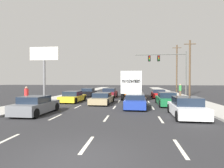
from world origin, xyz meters
The scene contains 20 objects.
ground_plane centered at (0.00, 25.00, 0.00)m, with size 140.00×140.00×0.00m, color #2B2B2D.
sidewalk_right centered at (8.39, 20.00, 0.07)m, with size 2.87×80.00×0.14m, color #B2AFA8.
sidewalk_left centered at (-8.39, 20.00, 0.07)m, with size 2.87×80.00×0.14m, color #B2AFA8.
lane_markings centered at (0.00, 21.46, 0.00)m, with size 6.94×52.00×0.01m.
car_black centered at (-5.25, 22.88, 0.58)m, with size 1.93×4.32×1.25m.
car_yellow centered at (-5.13, 15.20, 0.56)m, with size 2.08×4.36×1.22m.
car_gray centered at (-5.30, 7.43, 0.60)m, with size 1.94×4.23×1.31m.
car_maroon centered at (-1.74, 21.38, 0.62)m, with size 1.98×4.67×1.34m.
car_tan centered at (-1.55, 13.93, 0.54)m, with size 2.08×4.71×1.16m.
box_truck centered at (1.48, 19.56, 2.00)m, with size 2.60×8.41×3.49m.
car_blue centered at (1.86, 11.09, 0.57)m, with size 1.95×4.21×1.23m.
car_red centered at (5.19, 21.73, 0.53)m, with size 2.03×4.30×1.16m.
car_green centered at (4.92, 13.56, 0.58)m, with size 1.85×4.64×1.27m.
car_white centered at (5.23, 7.56, 0.61)m, with size 2.06×4.25×1.33m.
traffic_signal_mast centered at (6.90, 27.21, 5.48)m, with size 8.53×0.69×7.23m.
utility_pole_mid centered at (10.55, 25.87, 4.54)m, with size 1.80×0.28×8.81m.
utility_pole_far centered at (10.69, 35.82, 5.10)m, with size 1.80×0.28×9.92m.
roadside_billboard centered at (-11.76, 21.78, 5.42)m, with size 4.49×0.36×7.48m.
pedestrian_near_corner centered at (-8.71, 11.90, 0.98)m, with size 0.38×0.38×1.70m.
pedestrian_mid_block centered at (8.24, 22.21, 1.05)m, with size 0.38×0.38×1.82m.
Camera 1 is at (1.76, -5.48, 2.42)m, focal length 30.38 mm.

